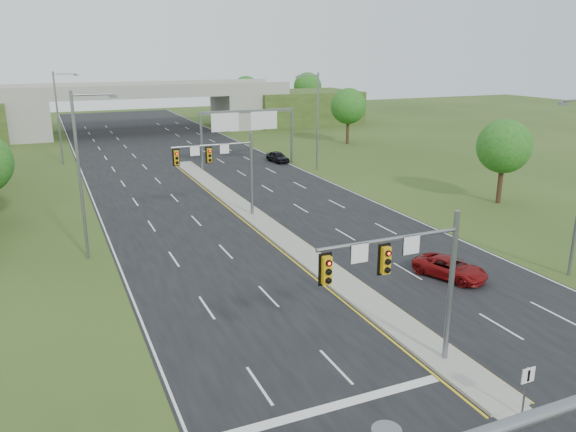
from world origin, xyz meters
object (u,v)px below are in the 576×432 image
(sign_gantry, at_px, (247,122))
(car_far_c, at_px, (278,157))
(signal_mast_near, at_px, (410,271))
(car_far_a, at_px, (450,268))
(overpass, at_px, (140,111))
(signal_mast_far, at_px, (225,163))
(keep_right_sign, at_px, (526,384))

(sign_gantry, bearing_deg, car_far_c, 12.75)
(car_far_c, bearing_deg, signal_mast_near, -113.01)
(signal_mast_near, bearing_deg, car_far_a, 41.36)
(overpass, relative_size, car_far_c, 20.73)
(signal_mast_far, xyz_separation_m, keep_right_sign, (2.26, -29.45, -3.21))
(signal_mast_near, xyz_separation_m, overpass, (2.26, 80.07, -1.17))
(keep_right_sign, bearing_deg, signal_mast_near, 116.94)
(sign_gantry, relative_size, overpass, 0.14)
(car_far_a, relative_size, car_far_c, 1.17)
(car_far_c, bearing_deg, overpass, 100.96)
(overpass, bearing_deg, keep_right_sign, -90.00)
(signal_mast_near, xyz_separation_m, car_far_c, (13.26, 45.97, -4.05))
(overpass, xyz_separation_m, car_far_a, (6.47, -72.39, -2.91))
(car_far_a, xyz_separation_m, car_far_c, (4.53, 38.28, 0.03))
(signal_mast_near, height_order, sign_gantry, signal_mast_near)
(signal_mast_far, distance_m, overpass, 55.13)
(overpass, height_order, car_far_c, overpass)
(signal_mast_near, bearing_deg, keep_right_sign, -63.06)
(sign_gantry, height_order, overpass, overpass)
(overpass, bearing_deg, signal_mast_far, -92.35)
(sign_gantry, xyz_separation_m, overpass, (-6.68, 35.08, -1.69))
(keep_right_sign, distance_m, car_far_c, 51.62)
(keep_right_sign, distance_m, sign_gantry, 50.04)
(keep_right_sign, distance_m, overpass, 84.55)
(signal_mast_near, height_order, overpass, overpass)
(sign_gantry, distance_m, overpass, 35.75)
(signal_mast_far, distance_m, car_far_a, 19.81)
(signal_mast_far, xyz_separation_m, car_far_c, (13.26, 20.97, -4.05))
(signal_mast_near, relative_size, overpass, 0.09)
(signal_mast_near, distance_m, car_far_a, 12.33)
(signal_mast_near, height_order, keep_right_sign, signal_mast_near)
(car_far_c, bearing_deg, keep_right_sign, -109.22)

